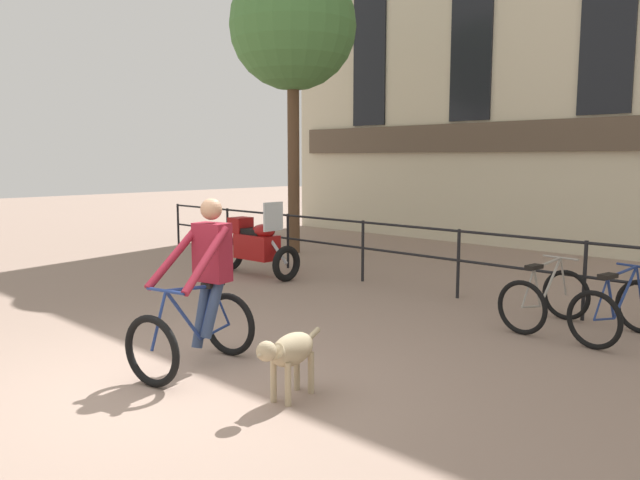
{
  "coord_description": "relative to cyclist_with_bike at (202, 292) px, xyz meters",
  "views": [
    {
      "loc": [
        4.92,
        -2.88,
        2.1
      ],
      "look_at": [
        -0.63,
        2.86,
        1.05
      ],
      "focal_mm": 35.0,
      "sensor_mm": 36.0,
      "label": 1
    }
  ],
  "objects": [
    {
      "name": "ground_plane",
      "position": [
        0.19,
        -0.7,
        -0.76
      ],
      "size": [
        60.0,
        60.0,
        0.0
      ],
      "primitive_type": "plane",
      "color": "gray"
    },
    {
      "name": "canal_railing",
      "position": [
        0.19,
        4.5,
        -0.05
      ],
      "size": [
        15.05,
        0.05,
        1.05
      ],
      "color": "black",
      "rests_on": "ground_plane"
    },
    {
      "name": "cyclist_with_bike",
      "position": [
        0.0,
        0.0,
        0.0
      ],
      "size": [
        0.92,
        1.29,
        1.7
      ],
      "rotation": [
        0.0,
        0.0,
        0.22
      ],
      "color": "black",
      "rests_on": "ground_plane"
    },
    {
      "name": "dog",
      "position": [
        1.28,
        0.0,
        -0.34
      ],
      "size": [
        0.34,
        0.9,
        0.6
      ],
      "rotation": [
        0.0,
        0.0,
        0.18
      ],
      "color": "tan",
      "rests_on": "ground_plane"
    },
    {
      "name": "parked_motorcycle",
      "position": [
        -3.38,
        3.56,
        -0.2
      ],
      "size": [
        1.65,
        0.66,
        1.35
      ],
      "rotation": [
        0.0,
        0.0,
        1.6
      ],
      "color": "black",
      "rests_on": "ground_plane"
    },
    {
      "name": "parked_bicycle_near_lamp",
      "position": [
        1.84,
        3.85,
        -0.41
      ],
      "size": [
        0.76,
        1.16,
        0.86
      ],
      "rotation": [
        0.0,
        0.0,
        3.05
      ],
      "color": "black",
      "rests_on": "ground_plane"
    },
    {
      "name": "parked_bicycle_mid_left",
      "position": [
        2.72,
        3.85,
        -0.41
      ],
      "size": [
        0.84,
        1.21,
        0.86
      ],
      "rotation": [
        0.0,
        0.0,
        2.97
      ],
      "color": "black",
      "rests_on": "ground_plane"
    },
    {
      "name": "tree_canalside_left",
      "position": [
        -4.93,
        5.97,
        4.13
      ],
      "size": [
        2.74,
        2.74,
        6.3
      ],
      "color": "brown",
      "rests_on": "ground_plane"
    }
  ]
}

